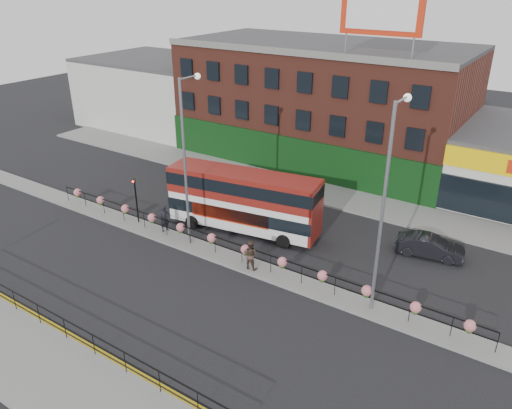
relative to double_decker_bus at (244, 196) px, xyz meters
The scene contains 18 objects.
ground 4.64m from the double_decker_bus, 69.37° to the right, with size 120.00×120.00×0.00m, color black.
south_pavement 15.89m from the double_decker_bus, 85.00° to the right, with size 60.00×4.00×0.15m, color gray.
north_pavement 8.82m from the double_decker_bus, 80.70° to the left, with size 60.00×4.00×0.15m, color gray.
median 4.60m from the double_decker_bus, 69.37° to the right, with size 60.00×1.60×0.15m, color gray.
yellow_line_inner 13.64m from the double_decker_bus, 84.14° to the right, with size 60.00×0.10×0.01m, color gold.
yellow_line_outer 13.82m from the double_decker_bus, 84.22° to the right, with size 60.00×0.10×0.01m, color gold.
brick_building 16.73m from the double_decker_bus, 99.16° to the left, with size 25.00×12.21×10.30m.
warehouse_west 28.15m from the double_decker_bus, 144.43° to the left, with size 15.50×12.00×7.30m.
billboard 16.04m from the double_decker_bus, 71.17° to the left, with size 6.00×0.29×4.40m.
median_railing 4.16m from the double_decker_bus, 69.37° to the right, with size 30.04×0.56×1.23m.
south_railing 13.84m from the double_decker_bus, 92.63° to the right, with size 20.04×0.05×1.12m.
double_decker_bus is the anchor object (origin of this frame).
car 11.98m from the double_decker_bus, 17.01° to the left, with size 4.21×2.07×1.33m, color black.
pedestrian_a 5.45m from the double_decker_bus, 142.28° to the right, with size 0.65×0.76×1.78m, color black.
pedestrian_b 5.23m from the double_decker_bus, 51.12° to the right, with size 0.96×0.79×1.81m, color #433328.
lamp_column_west 5.26m from the double_decker_bus, 119.99° to the right, with size 0.37×1.82×10.36m.
lamp_column_east 11.66m from the double_decker_bus, 17.81° to the right, with size 0.38×1.88×10.71m.
traffic_light_median 7.38m from the double_decker_bus, 153.94° to the right, with size 0.15×0.28×3.65m.
Camera 1 is at (15.72, -20.66, 15.76)m, focal length 35.00 mm.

